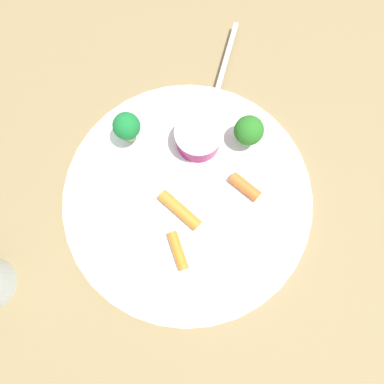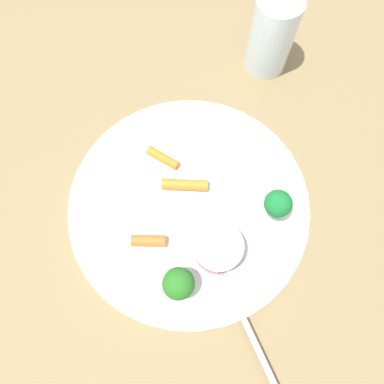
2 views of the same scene
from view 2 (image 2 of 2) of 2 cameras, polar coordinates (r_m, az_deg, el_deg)
The scene contains 10 objects.
ground_plane at distance 0.45m, azimuth -0.50°, elevation -2.13°, with size 2.40×2.40×0.00m, color olive.
plate at distance 0.45m, azimuth -0.51°, elevation -1.89°, with size 0.30×0.30×0.01m, color white.
sauce_cup at distance 0.41m, azimuth 4.17°, elevation -9.07°, with size 0.06×0.06×0.03m.
broccoli_floret_0 at distance 0.42m, azimuth 13.70°, elevation -1.93°, with size 0.03×0.03×0.05m.
broccoli_floret_1 at distance 0.39m, azimuth -2.21°, elevation -14.60°, with size 0.04×0.04×0.05m.
carrot_stick_0 at distance 0.46m, azimuth -4.73°, elevation 5.53°, with size 0.01×0.01×0.04m, color orange.
carrot_stick_1 at distance 0.44m, azimuth -1.19°, elevation 1.19°, with size 0.01×0.01×0.06m, color orange.
carrot_stick_2 at distance 0.42m, azimuth -7.05°, elevation -7.83°, with size 0.01×0.01×0.04m, color orange.
fork at distance 0.42m, azimuth 8.93°, elevation -20.75°, with size 0.05×0.18×0.00m.
drinking_glass at distance 0.54m, azimuth 12.77°, elevation 23.52°, with size 0.06×0.06×0.11m, color silver.
Camera 2 is at (-0.09, -0.12, 0.43)m, focal length 32.95 mm.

